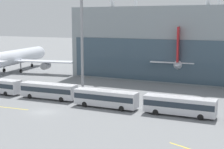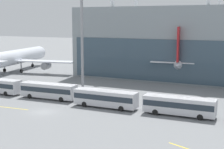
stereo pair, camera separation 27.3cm
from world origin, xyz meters
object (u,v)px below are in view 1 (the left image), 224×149
shuttle_bus_2 (106,98)px  shuttle_bus_3 (179,105)px  airliner_at_gate_far (185,59)px  shuttle_bus_1 (49,90)px  floodlight_mast (82,32)px  airliner_at_gate_near (13,58)px

shuttle_bus_2 → shuttle_bus_3: 13.71m
airliner_at_gate_far → shuttle_bus_1: airliner_at_gate_far is taller
floodlight_mast → airliner_at_gate_far: bearing=55.9°
shuttle_bus_3 → floodlight_mast: floodlight_mast is taller
shuttle_bus_1 → airliner_at_gate_near: bearing=138.7°
shuttle_bus_2 → shuttle_bus_3: same height
airliner_at_gate_far → shuttle_bus_1: size_ratio=2.91×
airliner_at_gate_far → shuttle_bus_3: size_ratio=2.92×
airliner_at_gate_near → shuttle_bus_1: airliner_at_gate_near is taller
shuttle_bus_3 → shuttle_bus_2: bearing=-179.6°
airliner_at_gate_near → shuttle_bus_2: bearing=-131.0°
floodlight_mast → shuttle_bus_3: bearing=-27.4°
airliner_at_gate_far → shuttle_bus_3: bearing=-173.8°
airliner_at_gate_near → shuttle_bus_2: (45.77, -26.48, -2.67)m
shuttle_bus_1 → shuttle_bus_3: (27.39, -0.56, 0.00)m
airliner_at_gate_near → shuttle_bus_3: airliner_at_gate_near is taller
shuttle_bus_3 → shuttle_bus_1: bearing=176.9°
airliner_at_gate_near → floodlight_mast: floodlight_mast is taller
airliner_at_gate_far → floodlight_mast: bearing=139.3°
airliner_at_gate_near → airliner_at_gate_far: 52.38m
airliner_at_gate_far → shuttle_bus_1: bearing=149.4°
shuttle_bus_1 → shuttle_bus_3: bearing=-4.1°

